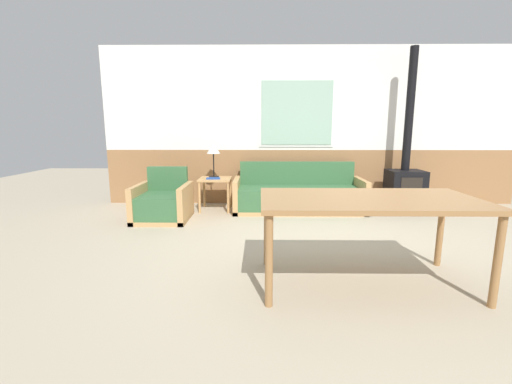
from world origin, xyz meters
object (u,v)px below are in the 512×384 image
at_px(side_table, 215,184).
at_px(wood_stove, 406,174).
at_px(dining_table, 368,206).
at_px(table_lamp, 213,151).
at_px(armchair, 163,204).
at_px(couch, 298,196).

xyz_separation_m(side_table, wood_stove, (3.11, 0.05, 0.16)).
relative_size(side_table, dining_table, 0.29).
bearing_deg(table_lamp, armchair, -133.65).
relative_size(armchair, dining_table, 0.44).
bearing_deg(dining_table, couch, 96.08).
xyz_separation_m(dining_table, wood_stove, (1.46, 2.75, -0.09)).
bearing_deg(wood_stove, couch, -177.68).
height_order(armchair, wood_stove, wood_stove).
xyz_separation_m(couch, table_lamp, (-1.39, 0.11, 0.73)).
bearing_deg(armchair, dining_table, -45.50).
xyz_separation_m(side_table, dining_table, (1.64, -2.70, 0.25)).
bearing_deg(dining_table, side_table, 121.33).
bearing_deg(dining_table, wood_stove, 61.98).
distance_m(armchair, table_lamp, 1.22).
bearing_deg(side_table, dining_table, -58.67).
xyz_separation_m(couch, dining_table, (0.29, -2.68, 0.45)).
distance_m(table_lamp, wood_stove, 3.16).
height_order(side_table, table_lamp, table_lamp).
height_order(armchair, table_lamp, table_lamp).
distance_m(armchair, dining_table, 3.17).
bearing_deg(wood_stove, dining_table, -118.02).
xyz_separation_m(armchair, table_lamp, (0.67, 0.70, 0.74)).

